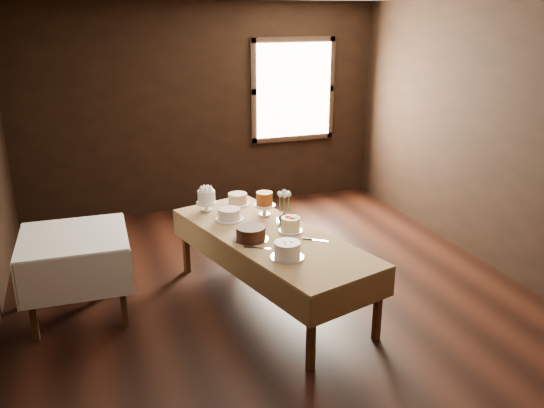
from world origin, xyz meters
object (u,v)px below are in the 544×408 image
(cake_server_a, at_px, (297,244))
(cake_meringue, at_px, (207,201))
(cake_chocolate, at_px, (251,234))
(cake_server_c, at_px, (250,227))
(side_table, at_px, (74,245))
(cake_flowers, at_px, (291,225))
(cake_caramel, at_px, (264,205))
(cake_swirl, at_px, (287,251))
(cake_server_e, at_px, (262,248))
(flower_vase, at_px, (284,217))
(cake_server_d, at_px, (278,220))
(cake_lattice, at_px, (229,215))
(display_table, at_px, (271,240))
(cake_server_b, at_px, (320,240))
(cake_speckled, at_px, (238,199))

(cake_server_a, bearing_deg, cake_meringue, 64.84)
(cake_chocolate, height_order, cake_server_c, cake_chocolate)
(side_table, relative_size, cake_flowers, 3.85)
(side_table, height_order, cake_caramel, cake_caramel)
(cake_chocolate, relative_size, cake_server_c, 1.53)
(cake_swirl, xyz_separation_m, cake_server_e, (-0.14, 0.26, -0.06))
(cake_meringue, bearing_deg, cake_server_a, -64.02)
(side_table, bearing_deg, cake_meringue, 17.86)
(side_table, height_order, flower_vase, flower_vase)
(side_table, height_order, cake_server_d, side_table)
(cake_lattice, distance_m, cake_server_d, 0.48)
(display_table, height_order, cake_swirl, cake_swirl)
(cake_caramel, bearing_deg, cake_server_b, -71.92)
(cake_speckled, bearing_deg, cake_caramel, -68.51)
(cake_flowers, bearing_deg, display_table, -176.08)
(cake_server_a, bearing_deg, cake_server_c, 65.81)
(cake_server_b, height_order, cake_server_e, same)
(cake_lattice, relative_size, flower_vase, 2.31)
(display_table, relative_size, flower_vase, 20.14)
(cake_server_c, bearing_deg, cake_server_e, 125.44)
(display_table, distance_m, cake_chocolate, 0.25)
(cake_server_d, bearing_deg, cake_caramel, 40.18)
(cake_lattice, distance_m, cake_server_e, 0.78)
(display_table, xyz_separation_m, cake_server_c, (-0.13, 0.24, 0.06))
(cake_flowers, distance_m, cake_swirl, 0.60)
(cake_server_d, bearing_deg, cake_server_a, -166.06)
(display_table, distance_m, cake_flowers, 0.23)
(cake_server_e, xyz_separation_m, flower_vase, (0.40, 0.51, 0.06))
(cake_meringue, height_order, cake_lattice, cake_meringue)
(cake_meringue, bearing_deg, cake_speckled, 13.62)
(side_table, bearing_deg, cake_server_e, -23.76)
(cake_chocolate, xyz_separation_m, cake_server_e, (0.04, -0.22, -0.06))
(display_table, height_order, cake_speckled, cake_speckled)
(display_table, relative_size, cake_flowers, 9.88)
(cake_lattice, bearing_deg, cake_flowers, -46.49)
(cake_server_c, distance_m, flower_vase, 0.35)
(cake_caramel, bearing_deg, cake_meringue, 147.91)
(cake_server_a, relative_size, cake_server_c, 1.00)
(cake_server_a, relative_size, cake_server_b, 1.00)
(cake_server_b, height_order, cake_server_d, same)
(cake_server_c, bearing_deg, display_table, 159.71)
(cake_meringue, height_order, cake_server_b, cake_meringue)
(cake_meringue, xyz_separation_m, cake_server_d, (0.60, -0.51, -0.10))
(cake_flowers, relative_size, cake_swirl, 0.81)
(display_table, bearing_deg, cake_server_c, 119.03)
(cake_flowers, xyz_separation_m, cake_swirl, (-0.24, -0.55, 0.00))
(cake_caramel, xyz_separation_m, cake_server_c, (-0.24, -0.27, -0.11))
(cake_server_a, bearing_deg, cake_server_d, 34.52)
(display_table, bearing_deg, cake_speckled, 93.24)
(cake_caramel, distance_m, cake_swirl, 1.05)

